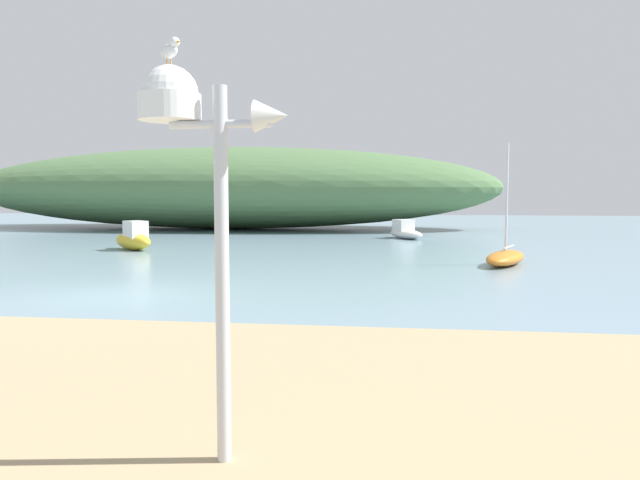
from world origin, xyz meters
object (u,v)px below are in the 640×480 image
Objects in this scene: motorboat_far_right at (134,239)px; sailboat_east_reach at (505,257)px; seagull_on_radar at (170,50)px; mast_structure at (189,135)px; motorboat_inner_mooring at (405,232)px.

sailboat_east_reach reaches higher than motorboat_far_right.
seagull_on_radar is 0.06× the size of sailboat_east_reach.
seagull_on_radar reaches higher than mast_structure.
sailboat_east_reach is (15.56, -3.73, -0.23)m from motorboat_far_right.
mast_structure is 0.79× the size of sailboat_east_reach.
seagull_on_radar is at bearing -94.44° from motorboat_inner_mooring.
sailboat_east_reach is (5.50, 16.83, -2.70)m from mast_structure.
motorboat_inner_mooring is at bearing 35.25° from motorboat_far_right.
sailboat_east_reach is at bearing -74.67° from motorboat_inner_mooring.
seagull_on_radar is 0.08× the size of motorboat_inner_mooring.
seagull_on_radar reaches higher than motorboat_far_right.
motorboat_inner_mooring is at bearing 105.33° from sailboat_east_reach.
mast_structure is 29.36m from motorboat_inner_mooring.
motorboat_far_right is at bearing 115.72° from seagull_on_radar.
motorboat_far_right is 0.64× the size of sailboat_east_reach.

